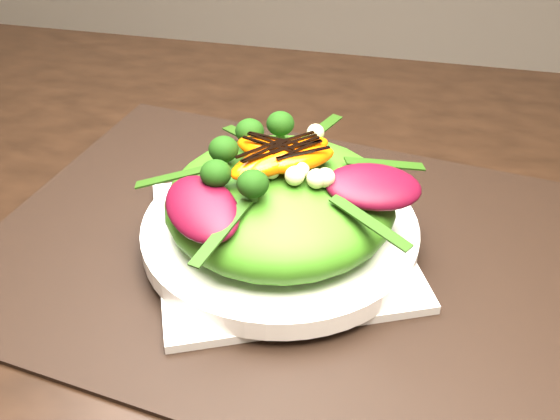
% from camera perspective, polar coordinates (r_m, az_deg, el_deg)
% --- Properties ---
extents(dining_table, '(1.60, 0.90, 0.75)m').
position_cam_1_polar(dining_table, '(0.68, 3.15, -3.23)').
color(dining_table, black).
rests_on(dining_table, floor).
extents(placemat, '(0.62, 0.50, 0.00)m').
position_cam_1_polar(placemat, '(0.64, -0.00, -3.29)').
color(placemat, black).
rests_on(placemat, dining_table).
extents(plate_base, '(0.31, 0.31, 0.01)m').
position_cam_1_polar(plate_base, '(0.64, -0.00, -2.82)').
color(plate_base, silver).
rests_on(plate_base, placemat).
extents(salad_bowl, '(0.34, 0.34, 0.02)m').
position_cam_1_polar(salad_bowl, '(0.63, -0.00, -1.81)').
color(salad_bowl, white).
rests_on(salad_bowl, plate_base).
extents(lettuce_mound, '(0.28, 0.28, 0.07)m').
position_cam_1_polar(lettuce_mound, '(0.61, -0.00, 0.71)').
color(lettuce_mound, '#387014').
rests_on(lettuce_mound, salad_bowl).
extents(radicchio_leaf, '(0.10, 0.08, 0.02)m').
position_cam_1_polar(radicchio_leaf, '(0.58, 8.15, 2.04)').
color(radicchio_leaf, '#410615').
rests_on(radicchio_leaf, lettuce_mound).
extents(orange_segment, '(0.07, 0.03, 0.02)m').
position_cam_1_polar(orange_segment, '(0.59, -0.34, 5.04)').
color(orange_segment, '#FF5304').
rests_on(orange_segment, lettuce_mound).
extents(broccoli_floret, '(0.05, 0.05, 0.04)m').
position_cam_1_polar(broccoli_floret, '(0.62, -5.83, 6.32)').
color(broccoli_floret, black).
rests_on(broccoli_floret, lettuce_mound).
extents(macadamia_nut, '(0.02, 0.02, 0.02)m').
position_cam_1_polar(macadamia_nut, '(0.54, 3.08, 0.03)').
color(macadamia_nut, '#FDE4B2').
rests_on(macadamia_nut, lettuce_mound).
extents(balsamic_drizzle, '(0.05, 0.01, 0.00)m').
position_cam_1_polar(balsamic_drizzle, '(0.59, -0.34, 5.87)').
color(balsamic_drizzle, black).
rests_on(balsamic_drizzle, orange_segment).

